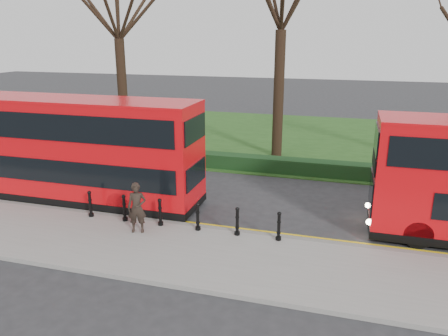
% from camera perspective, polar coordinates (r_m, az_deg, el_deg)
% --- Properties ---
extents(ground, '(120.00, 120.00, 0.00)m').
position_cam_1_polar(ground, '(17.63, -5.17, -6.29)').
color(ground, '#28282B').
rests_on(ground, ground).
extents(pavement, '(60.00, 4.00, 0.15)m').
position_cam_1_polar(pavement, '(15.11, -9.36, -10.28)').
color(pavement, gray).
rests_on(pavement, ground).
extents(kerb, '(60.00, 0.25, 0.16)m').
position_cam_1_polar(kerb, '(16.75, -6.43, -7.33)').
color(kerb, slate).
rests_on(kerb, ground).
extents(grass_verge, '(60.00, 18.00, 0.06)m').
position_cam_1_polar(grass_verge, '(31.41, 4.79, 4.17)').
color(grass_verge, '#214717').
rests_on(grass_verge, ground).
extents(hedge, '(60.00, 0.90, 0.80)m').
position_cam_1_polar(hedge, '(23.58, 0.78, 0.85)').
color(hedge, black).
rests_on(hedge, ground).
extents(yellow_line_outer, '(60.00, 0.10, 0.01)m').
position_cam_1_polar(yellow_line_outer, '(17.03, -6.03, -7.15)').
color(yellow_line_outer, yellow).
rests_on(yellow_line_outer, ground).
extents(yellow_line_inner, '(60.00, 0.10, 0.01)m').
position_cam_1_polar(yellow_line_inner, '(17.20, -5.78, -6.90)').
color(yellow_line_inner, yellow).
rests_on(yellow_line_inner, ground).
extents(tree_left, '(7.86, 7.86, 12.28)m').
position_cam_1_polar(tree_left, '(28.78, -13.87, 20.45)').
color(tree_left, black).
rests_on(tree_left, ground).
extents(bollard_row, '(7.52, 0.15, 1.00)m').
position_cam_1_polar(bollard_row, '(16.11, -5.94, -6.10)').
color(bollard_row, black).
rests_on(bollard_row, pavement).
extents(bus_lead, '(11.19, 2.57, 4.45)m').
position_cam_1_polar(bus_lead, '(19.69, -19.24, 2.20)').
color(bus_lead, red).
rests_on(bus_lead, ground).
extents(pedestrian, '(0.77, 0.61, 1.85)m').
position_cam_1_polar(pedestrian, '(15.83, -11.30, -5.12)').
color(pedestrian, black).
rests_on(pedestrian, pavement).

